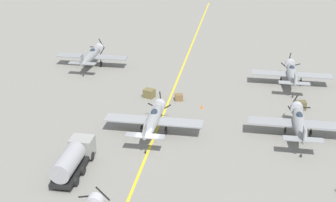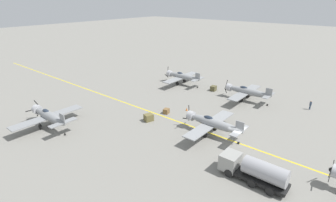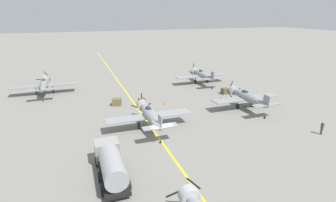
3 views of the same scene
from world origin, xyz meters
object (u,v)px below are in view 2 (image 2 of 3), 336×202
object	(u,v)px
traffic_cone	(187,109)
supply_crate_mid_lane	(213,88)
airplane_far_right	(182,76)
airplane_mid_center	(212,123)
supply_crate_outboard	(149,117)
airplane_mid_right	(247,91)
supply_crate_by_tanker	(166,111)
ground_crew_walking	(310,105)
airplane_far_left	(49,116)
fuel_tanker	(253,170)

from	to	relation	value
traffic_cone	supply_crate_mid_lane	bearing A→B (deg)	8.57
traffic_cone	airplane_far_right	bearing A→B (deg)	39.84
airplane_mid_center	supply_crate_outboard	world-z (taller)	airplane_mid_center
airplane_mid_right	supply_crate_outboard	distance (m)	22.06
airplane_mid_right	supply_crate_by_tanker	world-z (taller)	airplane_mid_right
airplane_mid_center	ground_crew_walking	size ratio (longest dim) A/B	6.64
airplane_far_left	supply_crate_mid_lane	size ratio (longest dim) A/B	8.81
airplane_far_left	supply_crate_by_tanker	distance (m)	20.19
airplane_far_left	fuel_tanker	world-z (taller)	airplane_far_left
fuel_tanker	ground_crew_walking	size ratio (longest dim) A/B	4.43
airplane_far_right	traffic_cone	xyz separation A→B (m)	(-12.57, -10.49, -1.74)
airplane_mid_right	airplane_far_left	world-z (taller)	airplane_mid_right
fuel_tanker	supply_crate_outboard	size ratio (longest dim) A/B	5.45
fuel_tanker	traffic_cone	world-z (taller)	fuel_tanker
airplane_far_right	airplane_far_left	size ratio (longest dim) A/B	1.00
airplane_far_left	supply_crate_by_tanker	size ratio (longest dim) A/B	10.82
supply_crate_mid_lane	traffic_cone	size ratio (longest dim) A/B	2.48
airplane_far_right	fuel_tanker	bearing A→B (deg)	-139.92
airplane_mid_right	airplane_far_left	bearing A→B (deg)	130.45
fuel_tanker	ground_crew_walking	world-z (taller)	fuel_tanker
airplane_far_right	airplane_mid_center	bearing A→B (deg)	-142.29
airplane_mid_center	ground_crew_walking	xyz separation A→B (m)	(20.72, -9.45, -1.03)
airplane_mid_right	airplane_far_right	bearing A→B (deg)	71.16
airplane_far_left	supply_crate_outboard	xyz separation A→B (m)	(12.20, -11.07, -1.40)
airplane_far_right	airplane_far_left	bearing A→B (deg)	165.13
airplane_mid_center	traffic_cone	xyz separation A→B (m)	(5.09, 8.54, -1.74)
fuel_tanker	supply_crate_by_tanker	size ratio (longest dim) A/B	7.21
traffic_cone	airplane_far_left	bearing A→B (deg)	145.90
supply_crate_by_tanker	airplane_far_right	bearing A→B (deg)	27.39
airplane_far_right	supply_crate_by_tanker	world-z (taller)	airplane_far_right
airplane_mid_right	supply_crate_mid_lane	size ratio (longest dim) A/B	8.81
airplane_far_right	airplane_far_left	xyz separation A→B (m)	(-32.64, 3.11, 0.00)
airplane_mid_center	supply_crate_outboard	size ratio (longest dim) A/B	8.18
ground_crew_walking	supply_crate_by_tanker	distance (m)	27.79
supply_crate_mid_lane	traffic_cone	distance (m)	13.45
airplane_mid_right	traffic_cone	distance (m)	13.94
supply_crate_mid_lane	supply_crate_outboard	xyz separation A→B (m)	(-21.17, 0.52, 0.04)
airplane_far_left	fuel_tanker	size ratio (longest dim) A/B	1.50
airplane_mid_center	fuel_tanker	distance (m)	11.61
supply_crate_by_tanker	supply_crate_mid_lane	distance (m)	16.81
airplane_mid_center	supply_crate_by_tanker	world-z (taller)	airplane_mid_center
airplane_far_left	supply_crate_by_tanker	bearing A→B (deg)	-35.20
ground_crew_walking	supply_crate_mid_lane	bearing A→B (deg)	96.63
airplane_far_right	ground_crew_walking	xyz separation A→B (m)	(3.06, -28.48, -1.03)
airplane_mid_center	airplane_far_left	distance (m)	26.73
ground_crew_walking	supply_crate_by_tanker	bearing A→B (deg)	133.52
airplane_mid_center	supply_crate_mid_lane	bearing A→B (deg)	38.13
airplane_mid_right	supply_crate_mid_lane	xyz separation A→B (m)	(1.07, 8.46, -1.44)
fuel_tanker	airplane_mid_center	bearing A→B (deg)	54.83
supply_crate_by_tanker	supply_crate_mid_lane	world-z (taller)	supply_crate_mid_lane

